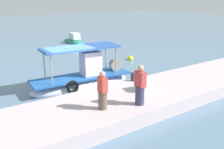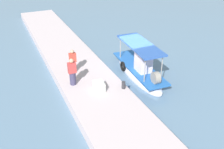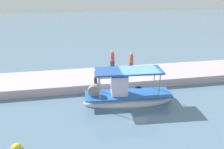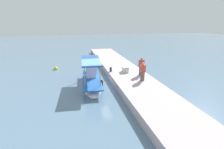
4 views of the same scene
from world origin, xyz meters
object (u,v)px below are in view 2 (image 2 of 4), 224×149
(fisherman_near_bollard, at_px, (73,62))
(cargo_crate, at_px, (99,86))
(fisherman_by_crate, at_px, (72,73))
(main_fishing_boat, at_px, (139,70))
(mooring_bollard, at_px, (124,85))

(fisherman_near_bollard, relative_size, cargo_crate, 2.14)
(fisherman_near_bollard, relative_size, fisherman_by_crate, 0.93)
(fisherman_near_bollard, height_order, fisherman_by_crate, fisherman_by_crate)
(main_fishing_boat, relative_size, fisherman_near_bollard, 3.78)
(main_fishing_boat, height_order, fisherman_near_bollard, main_fishing_boat)
(cargo_crate, bearing_deg, main_fishing_boat, 111.56)
(fisherman_near_bollard, distance_m, mooring_bollard, 4.05)
(fisherman_by_crate, bearing_deg, main_fishing_boat, 91.35)
(fisherman_by_crate, relative_size, mooring_bollard, 3.83)
(main_fishing_boat, distance_m, fisherman_near_bollard, 4.76)
(mooring_bollard, distance_m, cargo_crate, 1.53)
(main_fishing_boat, relative_size, cargo_crate, 8.06)
(mooring_bollard, relative_size, cargo_crate, 0.60)
(cargo_crate, bearing_deg, mooring_bollard, 73.38)
(fisherman_by_crate, relative_size, cargo_crate, 2.30)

